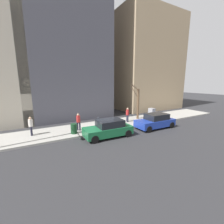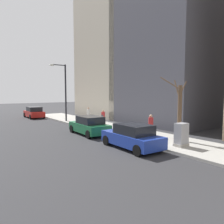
# 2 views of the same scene
# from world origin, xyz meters

# --- Properties ---
(ground_plane) EXTENTS (120.00, 120.00, 0.00)m
(ground_plane) POSITION_xyz_m (0.00, 0.00, 0.00)
(ground_plane) COLOR #2B2B2D
(sidewalk) EXTENTS (4.00, 36.00, 0.15)m
(sidewalk) POSITION_xyz_m (2.00, 0.00, 0.07)
(sidewalk) COLOR #9E9B93
(sidewalk) RESTS_ON ground
(parked_car_blue) EXTENTS (1.99, 4.23, 1.52)m
(parked_car_blue) POSITION_xyz_m (-1.11, -5.43, 0.74)
(parked_car_blue) COLOR #1E389E
(parked_car_blue) RESTS_ON ground
(parked_car_green) EXTENTS (2.06, 4.26, 1.52)m
(parked_car_green) POSITION_xyz_m (-1.01, 0.07, 0.74)
(parked_car_green) COLOR #196038
(parked_car_green) RESTS_ON ground
(parked_car_red) EXTENTS (1.95, 4.22, 1.52)m
(parked_car_red) POSITION_xyz_m (-1.26, 14.88, 0.74)
(parked_car_red) COLOR red
(parked_car_red) RESTS_ON ground
(parking_meter) EXTENTS (0.14, 0.10, 1.35)m
(parking_meter) POSITION_xyz_m (0.45, 0.37, 0.98)
(parking_meter) COLOR slate
(parking_meter) RESTS_ON sidewalk
(utility_box) EXTENTS (0.83, 0.61, 1.43)m
(utility_box) POSITION_xyz_m (1.30, -7.22, 0.85)
(utility_box) COLOR #A8A399
(utility_box) RESTS_ON sidewalk
(streetlamp) EXTENTS (1.97, 0.32, 6.50)m
(streetlamp) POSITION_xyz_m (0.28, 8.30, 4.02)
(streetlamp) COLOR black
(streetlamp) RESTS_ON sidewalk
(bare_tree) EXTENTS (1.07, 1.60, 4.43)m
(bare_tree) POSITION_xyz_m (2.61, -6.03, 2.20)
(bare_tree) COLOR brown
(bare_tree) RESTS_ON sidewalk
(trash_bin) EXTENTS (0.56, 0.56, 0.90)m
(trash_bin) POSITION_xyz_m (0.90, 2.62, 0.60)
(trash_bin) COLOR #14381E
(trash_bin) RESTS_ON sidewalk
(pedestrian_near_meter) EXTENTS (0.40, 0.36, 1.66)m
(pedestrian_near_meter) POSITION_xyz_m (1.94, -4.01, 1.09)
(pedestrian_near_meter) COLOR #1E1E2D
(pedestrian_near_meter) RESTS_ON sidewalk
(pedestrian_midblock) EXTENTS (0.36, 0.36, 1.66)m
(pedestrian_midblock) POSITION_xyz_m (1.59, 1.97, 1.09)
(pedestrian_midblock) COLOR #1E1E2D
(pedestrian_midblock) RESTS_ON sidewalk
(pedestrian_far_corner) EXTENTS (0.40, 0.36, 1.66)m
(pedestrian_far_corner) POSITION_xyz_m (2.23, 6.00, 1.09)
(pedestrian_far_corner) COLOR #1E1E2D
(pedestrian_far_corner) RESTS_ON sidewalk
(office_block_center) EXTENTS (10.86, 10.86, 25.12)m
(office_block_center) POSITION_xyz_m (10.93, 1.19, 12.56)
(office_block_center) COLOR #4C4C56
(office_block_center) RESTS_ON ground
(office_tower_right) EXTENTS (10.58, 10.58, 23.54)m
(office_tower_right) POSITION_xyz_m (10.79, 10.94, 11.77)
(office_tower_right) COLOR #BCB29E
(office_tower_right) RESTS_ON ground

